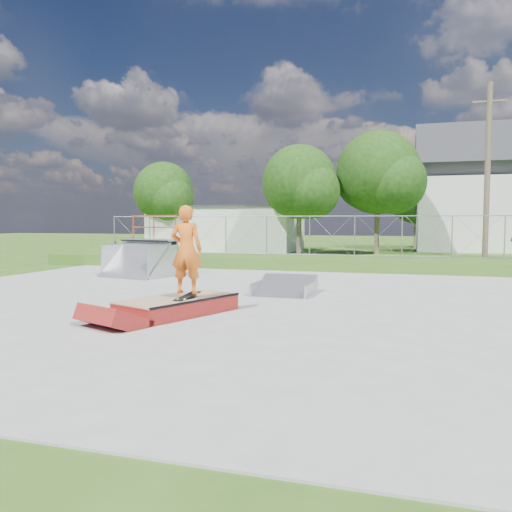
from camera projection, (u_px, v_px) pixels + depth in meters
The scene contains 17 objects.
ground at pixel (235, 303), 12.49m from camera, with size 120.00×120.00×0.00m, color #315317.
concrete_pad at pixel (235, 303), 12.49m from camera, with size 20.00×16.00×0.04m, color #969693.
grass_berm at pixel (305, 263), 21.56m from camera, with size 24.00×3.00×0.50m, color #315317.
grind_box at pixel (178, 307), 10.88m from camera, with size 2.17×2.90×0.39m.
quarter_pipe at pixel (137, 246), 18.23m from camera, with size 2.28×1.93×2.28m, color #ACAFB4, non-canonical shape.
flat_bank_ramp at pixel (285, 287), 13.86m from camera, with size 1.55×1.65×0.48m, color #ACAFB4, non-canonical shape.
skateboard at pixel (187, 297), 10.72m from camera, with size 0.22×0.80×0.02m, color black.
skater at pixel (186, 253), 10.65m from camera, with size 0.69×0.45×1.89m, color orange.
concrete_stairs at pixel (122, 257), 23.17m from camera, with size 1.50×1.60×0.80m, color #969693, non-canonical shape.
chain_link_fence at pixel (310, 236), 22.44m from camera, with size 20.00×0.06×1.80m, color gray, non-canonical shape.
utility_building_flat at pixel (228, 229), 35.69m from camera, with size 10.00×6.00×3.00m, color silver.
gable_house at pixel (478, 196), 34.59m from camera, with size 8.40×6.08×8.94m.
utility_pole at pixel (487, 176), 21.59m from camera, with size 0.24×0.24×8.00m, color brown.
tree_left_near at pixel (303, 185), 29.76m from camera, with size 4.76×4.48×6.65m.
tree_center at pixel (382, 175), 30.33m from camera, with size 5.44×5.12×7.60m.
tree_left_far at pixel (166, 194), 34.51m from camera, with size 4.42×4.16×6.18m.
tree_back_mid at pixel (419, 200), 37.44m from camera, with size 4.08×3.84×5.70m.
Camera 1 is at (3.99, -11.72, 2.06)m, focal length 35.00 mm.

